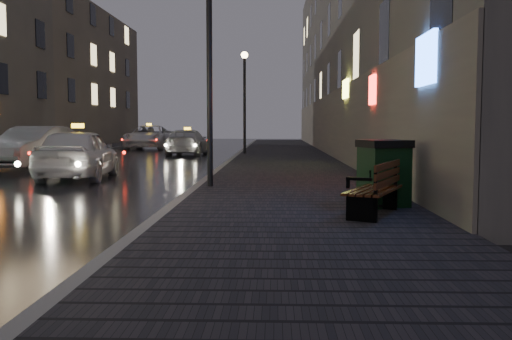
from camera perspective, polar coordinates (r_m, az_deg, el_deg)
The scene contains 15 objects.
ground at distance 8.68m, azimuth -21.55°, elevation -6.70°, with size 120.00×120.00×0.00m, color black.
sidewalk at distance 28.85m, azimuth 2.82°, elevation 1.41°, with size 4.60×58.00×0.15m, color black.
curb at distance 28.91m, azimuth -1.94°, elevation 1.42°, with size 0.20×58.00×0.15m, color slate.
sidewalk_far at distance 31.29m, azimuth -20.93°, elevation 1.36°, with size 2.40×58.00×0.15m, color black.
curb_far at distance 30.81m, azimuth -18.70°, elevation 1.38°, with size 0.20×58.00×0.15m, color slate.
building_near at distance 33.36m, azimuth 8.40°, elevation 12.85°, with size 1.80×50.00×13.00m, color #605B54.
building_far_c at distance 49.92m, azimuth -18.16°, elevation 8.74°, with size 6.00×22.00×11.00m, color #6B6051.
lamp_near at distance 14.01m, azimuth -4.69°, elevation 12.08°, with size 0.36×0.36×5.28m.
lamp_far at distance 29.90m, azimuth -1.15°, elevation 8.07°, with size 0.36×0.36×5.28m.
bench at distance 9.64m, azimuth 12.06°, elevation -1.80°, with size 1.25×1.84×0.89m.
trash_bin at distance 10.74m, azimuth 12.65°, elevation -0.25°, with size 1.00×1.00×1.22m.
taxi_near at distance 18.06m, azimuth -17.33°, elevation 1.57°, with size 1.83×4.55×1.55m, color silver.
car_left_mid at distance 23.13m, azimuth -21.29°, elevation 2.13°, with size 1.69×4.86×1.60m, color gray.
taxi_mid at distance 31.33m, azimuth -6.86°, elevation 2.75°, with size 1.93×4.75×1.38m, color silver.
taxi_far at distance 40.10m, azimuth -10.64°, elevation 3.26°, with size 2.69×5.83×1.62m, color white.
Camera 1 is at (3.42, -7.80, 1.64)m, focal length 40.00 mm.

